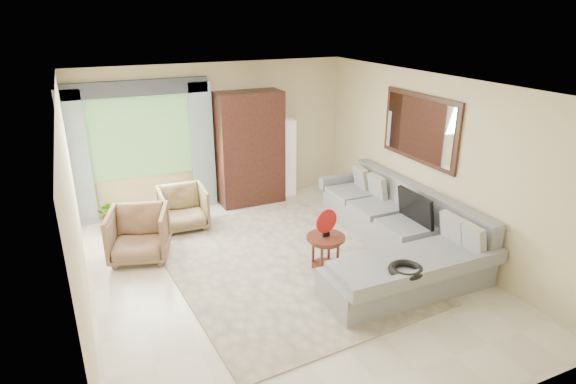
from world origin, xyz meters
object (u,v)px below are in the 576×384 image
armchair_left (139,234)px  armoire (250,148)px  sectional_sofa (396,236)px  coffee_table (325,253)px  floor_lamp (288,158)px  potted_plant (111,213)px  tv_screen (415,208)px  armchair_right (183,208)px

armchair_left → armoire: bearing=49.3°
sectional_sofa → coffee_table: (-1.21, -0.03, -0.00)m
armoire → floor_lamp: armoire is taller
sectional_sofa → coffee_table: 1.21m
potted_plant → armoire: size_ratio=0.23×
armchair_left → potted_plant: armchair_left is taller
coffee_table → potted_plant: 3.81m
sectional_sofa → tv_screen: (0.27, -0.05, 0.44)m
tv_screen → armoire: bearing=117.0°
coffee_table → armchair_left: size_ratio=0.64×
tv_screen → potted_plant: (-4.06, 2.83, -0.48)m
floor_lamp → armchair_right: bearing=-162.3°
sectional_sofa → coffee_table: size_ratio=6.42×
tv_screen → armchair_left: bearing=158.4°
sectional_sofa → tv_screen: bearing=-11.2°
floor_lamp → sectional_sofa: bearing=-81.7°
sectional_sofa → armoire: (-1.23, 2.90, 0.77)m
tv_screen → potted_plant: size_ratio=1.51×
potted_plant → floor_lamp: size_ratio=0.33×
armchair_left → armchair_right: bearing=60.6°
armchair_right → armoire: armoire is taller
armoire → floor_lamp: (0.80, 0.06, -0.30)m
tv_screen → sectional_sofa: bearing=168.8°
coffee_table → potted_plant: size_ratio=1.10×
armoire → armchair_right: bearing=-155.6°
coffee_table → armoire: armoire is taller
tv_screen → coffee_table: 1.54m
armchair_left → armoire: armoire is taller
armchair_right → tv_screen: bearing=-35.7°
floor_lamp → coffee_table: bearing=-104.6°
tv_screen → floor_lamp: (-0.70, 3.01, 0.03)m
coffee_table → floor_lamp: 3.12m
armchair_right → armoire: (1.45, 0.66, 0.70)m
potted_plant → tv_screen: bearing=-34.9°
sectional_sofa → armchair_right: sectional_sofa is taller
coffee_table → armchair_right: armchair_right is taller
armoire → floor_lamp: bearing=4.3°
floor_lamp → tv_screen: bearing=-76.9°
sectional_sofa → armchair_left: (-3.51, 1.44, 0.10)m
tv_screen → potted_plant: tv_screen is taller
sectional_sofa → potted_plant: sectional_sofa is taller
armchair_right → potted_plant: size_ratio=1.58×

